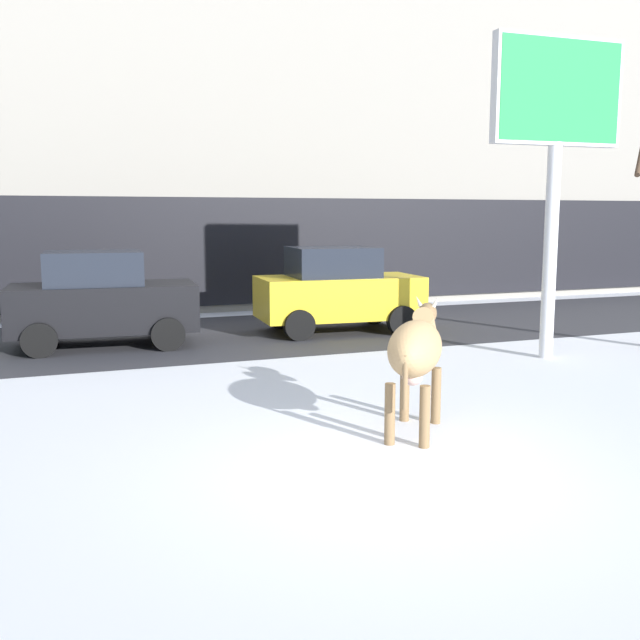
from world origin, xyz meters
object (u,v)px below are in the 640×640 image
cow_tan (416,350)px  pedestrian_near_billboard (105,284)px  billboard (557,111)px  car_yellow_hatchback (337,290)px  car_black_hatchback (102,299)px

cow_tan → pedestrian_near_billboard: pedestrian_near_billboard is taller
billboard → cow_tan: bearing=-144.4°
car_yellow_hatchback → cow_tan: bearing=-105.1°
cow_tan → car_black_hatchback: bearing=112.9°
car_black_hatchback → pedestrian_near_billboard: 3.69m
car_yellow_hatchback → pedestrian_near_billboard: car_yellow_hatchback is taller
car_black_hatchback → car_yellow_hatchback: 4.96m
cow_tan → billboard: bearing=35.6°
billboard → pedestrian_near_billboard: bearing=132.4°
car_black_hatchback → car_yellow_hatchback: size_ratio=1.00×
cow_tan → car_yellow_hatchback: (1.93, 7.16, -0.07)m
cow_tan → pedestrian_near_billboard: bearing=104.0°
car_black_hatchback → pedestrian_near_billboard: car_black_hatchback is taller
car_yellow_hatchback → pedestrian_near_billboard: (-4.63, 3.66, -0.05)m
cow_tan → car_black_hatchback: (-3.03, 7.15, -0.07)m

